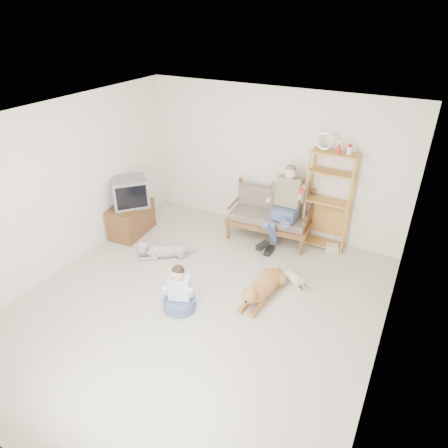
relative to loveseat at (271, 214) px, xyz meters
The scene contains 17 objects.
floor 2.43m from the loveseat, 94.26° to the right, with size 5.50×5.50×0.00m, color silver.
ceiling 3.25m from the loveseat, 94.26° to the right, with size 5.50×5.50×0.00m, color white.
wall_back 0.96m from the loveseat, 114.92° to the left, with size 5.00×5.00×0.00m, color silver.
wall_front 5.20m from the loveseat, 91.97° to the right, with size 5.00×5.00×0.00m, color silver.
wall_left 3.68m from the loveseat, 138.47° to the right, with size 5.50×5.50×0.00m, color silver.
wall_right 3.43m from the loveseat, 45.57° to the right, with size 5.50×5.50×0.00m, color silver.
loveseat is the anchor object (origin of this frame).
man 0.44m from the loveseat, 40.05° to the right, with size 0.58×0.82×1.33m.
etagere 1.08m from the loveseat, 10.43° to the left, with size 0.80×0.35×2.10m.
book_stack 1.26m from the loveseat, ahead, with size 0.22×0.16×0.14m, color silver.
tv_stand 2.66m from the loveseat, 155.10° to the right, with size 0.58×0.94×0.60m.
crt_tv 2.64m from the loveseat, 155.25° to the right, with size 0.81×0.82×0.53m.
wall_outlet 1.48m from the loveseat, 165.65° to the left, with size 0.12×0.02×0.08m, color white.
golden_retriever 1.83m from the loveseat, 71.30° to the right, with size 0.39×1.34×0.41m.
shaggy_dog 2.11m from the loveseat, 132.67° to the right, with size 0.87×0.75×0.32m.
terrier 1.55m from the loveseat, 51.34° to the right, with size 0.53×0.41×0.23m.
child 2.54m from the loveseat, 98.51° to the right, with size 0.47×0.47×0.75m.
Camera 1 is at (2.50, -3.82, 3.93)m, focal length 32.00 mm.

